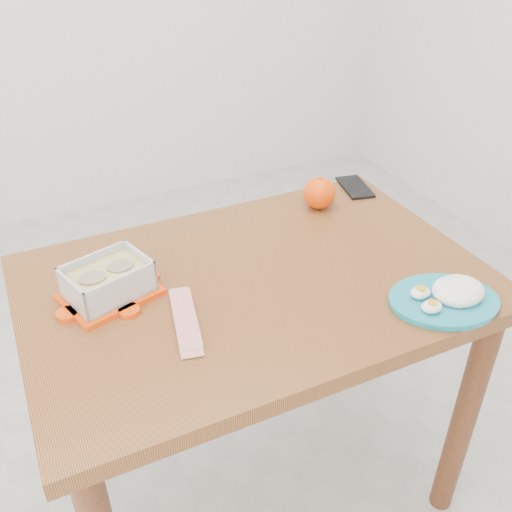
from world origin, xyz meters
name	(u,v)px	position (x,y,z in m)	size (l,w,h in m)	color
ground	(205,442)	(0.00, 0.00, 0.00)	(3.50, 3.50, 0.00)	#B7B7B2
dining_table	(256,319)	(0.09, -0.20, 0.63)	(1.03, 0.69, 0.75)	brown
food_container	(108,281)	(-0.23, -0.13, 0.79)	(0.23, 0.20, 0.08)	#FF4407
orange_fruit	(319,193)	(0.39, 0.03, 0.79)	(0.09, 0.09, 0.09)	#FF3505
rice_plate	(449,295)	(0.42, -0.46, 0.77)	(0.29, 0.29, 0.06)	teal
candy_bar	(185,318)	(-0.11, -0.28, 0.76)	(0.18, 0.05, 0.02)	red
smartphone	(355,187)	(0.54, 0.09, 0.75)	(0.07, 0.14, 0.01)	black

